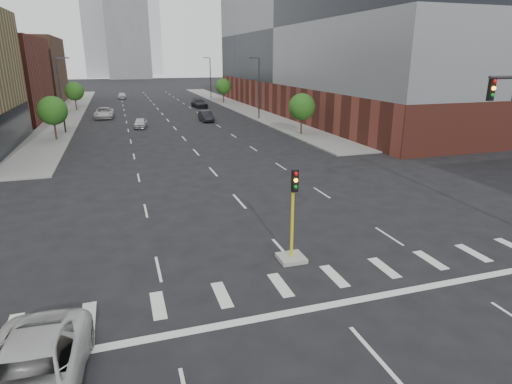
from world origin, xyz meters
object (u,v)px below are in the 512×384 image
median_traffic_signal (292,241)px  car_distant (122,96)px  car_mid_right (206,116)px  parked_minivan (30,377)px  car_far_left (104,113)px  car_near_left (140,123)px  car_deep_right (199,103)px

median_traffic_signal → car_distant: bearing=93.8°
median_traffic_signal → car_distant: size_ratio=1.03×
car_mid_right → parked_minivan: (-15.31, -51.96, 0.06)m
car_far_left → car_near_left: bearing=-64.4°
car_far_left → car_distant: bearing=87.5°
car_mid_right → car_far_left: car_far_left is taller
car_deep_right → car_distant: (-13.58, 23.23, -0.07)m
median_traffic_signal → parked_minivan: size_ratio=0.76×
car_near_left → car_mid_right: 10.21m
parked_minivan → car_far_left: bearing=93.3°
car_near_left → car_mid_right: (9.65, 3.35, 0.08)m
car_distant → parked_minivan: parked_minivan is taller
car_far_left → car_deep_right: size_ratio=1.08×
car_mid_right → car_far_left: size_ratio=0.77×
parked_minivan → car_deep_right: bearing=80.0°
car_mid_right → parked_minivan: parked_minivan is taller
median_traffic_signal → car_distant: 88.23m
car_mid_right → car_deep_right: car_deep_right is taller
car_distant → parked_minivan: (-4.19, -93.84, 0.08)m
car_far_left → parked_minivan: (-0.89, -60.12, -0.02)m
car_deep_right → parked_minivan: parked_minivan is taller
car_far_left → parked_minivan: 60.13m
car_distant → parked_minivan: size_ratio=0.73×
car_distant → car_mid_right: bearing=-71.3°
car_distant → car_deep_right: bearing=-55.9°
car_far_left → car_deep_right: (16.88, 10.49, -0.03)m
car_near_left → parked_minivan: 48.95m
median_traffic_signal → car_far_left: 55.08m
car_mid_right → car_distant: size_ratio=1.07×
car_mid_right → parked_minivan: size_ratio=0.78×
car_near_left → car_deep_right: size_ratio=0.71×
median_traffic_signal → car_deep_right: 65.27m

